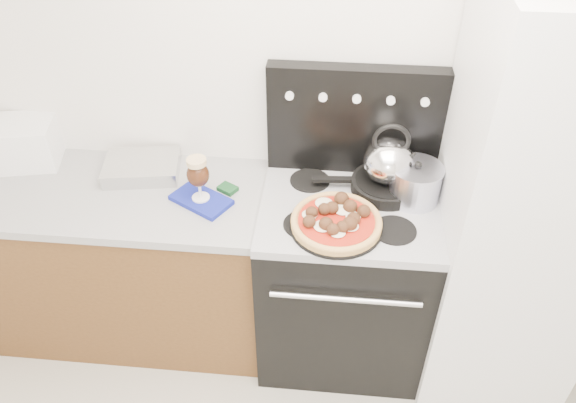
# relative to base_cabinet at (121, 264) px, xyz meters

# --- Properties ---
(room_shell) EXTENTS (3.52, 3.01, 2.52)m
(room_shell) POSITION_rel_base_cabinet_xyz_m (1.02, -0.91, 0.82)
(room_shell) COLOR #B6B0A0
(room_shell) RESTS_ON ground
(base_cabinet) EXTENTS (1.45, 0.60, 0.86)m
(base_cabinet) POSITION_rel_base_cabinet_xyz_m (0.00, 0.00, 0.00)
(base_cabinet) COLOR brown
(base_cabinet) RESTS_ON ground
(countertop) EXTENTS (1.48, 0.63, 0.04)m
(countertop) POSITION_rel_base_cabinet_xyz_m (0.00, 0.00, 0.45)
(countertop) COLOR #A2A2A3
(countertop) RESTS_ON base_cabinet
(stove_body) EXTENTS (0.76, 0.65, 0.88)m
(stove_body) POSITION_rel_base_cabinet_xyz_m (1.10, -0.02, 0.01)
(stove_body) COLOR black
(stove_body) RESTS_ON ground
(cooktop) EXTENTS (0.76, 0.65, 0.04)m
(cooktop) POSITION_rel_base_cabinet_xyz_m (1.10, -0.02, 0.47)
(cooktop) COLOR #ADADB2
(cooktop) RESTS_ON stove_body
(backguard) EXTENTS (0.76, 0.08, 0.50)m
(backguard) POSITION_rel_base_cabinet_xyz_m (1.10, 0.25, 0.74)
(backguard) COLOR black
(backguard) RESTS_ON cooktop
(fridge) EXTENTS (0.64, 0.68, 1.90)m
(fridge) POSITION_rel_base_cabinet_xyz_m (1.80, -0.05, 0.52)
(fridge) COLOR silver
(fridge) RESTS_ON ground
(toaster_oven) EXTENTS (0.37, 0.31, 0.21)m
(toaster_oven) POSITION_rel_base_cabinet_xyz_m (-0.43, 0.18, 0.57)
(toaster_oven) COLOR white
(toaster_oven) RESTS_ON countertop
(foil_sheet) EXTENTS (0.37, 0.30, 0.07)m
(foil_sheet) POSITION_rel_base_cabinet_xyz_m (0.15, 0.14, 0.50)
(foil_sheet) COLOR white
(foil_sheet) RESTS_ON countertop
(oven_mitt) EXTENTS (0.29, 0.26, 0.02)m
(oven_mitt) POSITION_rel_base_cabinet_xyz_m (0.46, -0.04, 0.48)
(oven_mitt) COLOR navy
(oven_mitt) RESTS_ON countertop
(beer_glass) EXTENTS (0.10, 0.10, 0.21)m
(beer_glass) POSITION_rel_base_cabinet_xyz_m (0.46, -0.04, 0.60)
(beer_glass) COLOR #34180B
(beer_glass) RESTS_ON oven_mitt
(pizza_pan) EXTENTS (0.41, 0.41, 0.01)m
(pizza_pan) POSITION_rel_base_cabinet_xyz_m (1.05, -0.18, 0.50)
(pizza_pan) COLOR black
(pizza_pan) RESTS_ON cooktop
(pizza) EXTENTS (0.46, 0.46, 0.05)m
(pizza) POSITION_rel_base_cabinet_xyz_m (1.05, -0.18, 0.53)
(pizza) COLOR tan
(pizza) RESTS_ON pizza_pan
(skillet) EXTENTS (0.32, 0.32, 0.05)m
(skillet) POSITION_rel_base_cabinet_xyz_m (1.26, 0.09, 0.52)
(skillet) COLOR black
(skillet) RESTS_ON cooktop
(tea_kettle) EXTENTS (0.27, 0.27, 0.24)m
(tea_kettle) POSITION_rel_base_cabinet_xyz_m (1.26, 0.09, 0.66)
(tea_kettle) COLOR silver
(tea_kettle) RESTS_ON skillet
(stock_pot) EXTENTS (0.26, 0.26, 0.16)m
(stock_pot) POSITION_rel_base_cabinet_xyz_m (1.37, 0.04, 0.57)
(stock_pot) COLOR silver
(stock_pot) RESTS_ON cooktop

